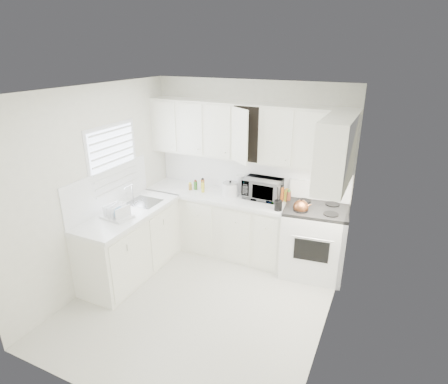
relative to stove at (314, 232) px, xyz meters
The scene contains 31 objects.
floor 1.81m from the stove, 130.81° to the right, with size 3.20×3.20×0.00m, color silver.
ceiling 2.59m from the stove, 130.81° to the right, with size 3.20×3.20×0.00m, color white.
wall_back 1.33m from the stove, 163.86° to the left, with size 3.00×3.00×0.00m, color white.
wall_front 3.15m from the stove, 111.00° to the right, with size 3.00×3.00×0.00m, color white.
wall_left 2.98m from the stove, 153.83° to the right, with size 3.20×3.20×0.00m, color white.
wall_right 1.49m from the stove, 72.87° to the right, with size 3.20×3.20×0.00m, color white.
window_blinds 2.89m from the stove, 160.21° to the right, with size 0.06×0.96×1.06m, color white, non-canonical shape.
lower_cabinets_back 1.51m from the stove, behind, with size 2.22×0.60×0.90m, color white, non-canonical shape.
lower_cabinets_left 2.55m from the stove, 154.90° to the right, with size 0.60×1.60×0.90m, color white, non-canonical shape.
countertop_back 1.52m from the stove, behind, with size 2.24×0.64×0.05m, color white.
countertop_left 2.55m from the stove, 154.80° to the right, with size 0.64×1.62×0.05m, color white.
backsplash_back 1.29m from the stove, 164.34° to the left, with size 2.98×0.02×0.55m, color white.
backsplash_left 2.87m from the stove, 157.41° to the right, with size 0.02×1.60×0.55m, color white.
upper_cabinets_back 1.41m from the stove, behind, with size 3.00×0.33×0.80m, color white, non-canonical shape.
upper_cabinets_right 1.00m from the stove, 63.48° to the right, with size 0.33×0.90×0.80m, color white, non-canonical shape.
sink 2.45m from the stove, 162.36° to the right, with size 0.42×0.38×0.30m, color gray, non-canonical shape.
stove is the anchor object (origin of this frame).
tea_kettle 0.48m from the stove, 138.37° to the right, with size 0.25×0.21×0.23m, color #9E4F2B, non-canonical shape.
frying_pan 0.40m from the stove, 41.63° to the left, with size 0.28×0.48×0.04m, color black, non-canonical shape.
microwave 0.97m from the stove, behind, with size 0.54×0.30×0.36m, color gray.
rice_cooker 1.36m from the stove, behind, with size 0.23×0.23×0.23m, color white, non-canonical shape.
paper_towel 1.30m from the stove, behind, with size 0.12×0.12×0.27m, color white.
utensil_crock 0.71m from the stove, 158.59° to the right, with size 0.11×0.11×0.34m, color black, non-canonical shape.
dish_rack 2.67m from the stove, 150.53° to the right, with size 0.37×0.28×0.20m, color white, non-canonical shape.
spice_left_0 2.00m from the stove, behind, with size 0.06×0.06×0.13m, color olive.
spice_left_1 1.92m from the stove, behind, with size 0.06×0.06×0.13m, color #336822.
spice_left_2 1.85m from the stove, behind, with size 0.06×0.06×0.13m, color #AE4D17.
spice_left_3 1.77m from the stove, behind, with size 0.06×0.06×0.13m, color yellow.
sauce_right_0 0.69m from the stove, 161.10° to the left, with size 0.06×0.06×0.19m, color #AE4D17.
sauce_right_1 0.63m from the stove, 165.70° to the left, with size 0.06×0.06×0.19m, color yellow.
sauce_right_2 0.61m from the stove, 156.59° to the left, with size 0.06×0.06×0.19m, color brown.
Camera 1 is at (1.91, -3.37, 3.01)m, focal length 29.73 mm.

